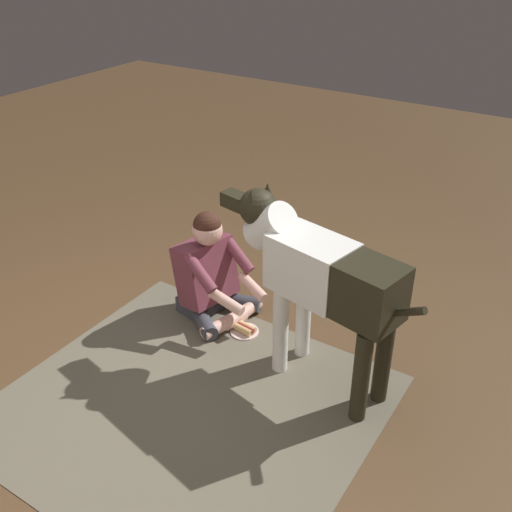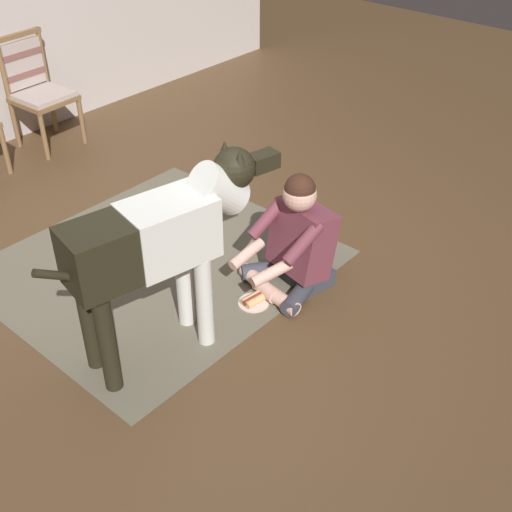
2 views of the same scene
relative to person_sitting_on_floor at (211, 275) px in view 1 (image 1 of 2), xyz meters
The scene contains 5 objects.
ground_plane 0.60m from the person_sitting_on_floor, 117.59° to the left, with size 13.13×13.13×0.00m, color brown.
area_rug 1.01m from the person_sitting_on_floor, 117.66° to the left, with size 2.09×1.93×0.01m, color #66604E.
person_sitting_on_floor is the anchor object (origin of this frame).
large_dog 1.03m from the person_sitting_on_floor, 168.37° to the left, with size 1.44×0.47×1.15m.
hot_dog_on_plate 0.45m from the person_sitting_on_floor, 168.37° to the left, with size 0.20×0.20×0.06m.
Camera 1 is at (-1.95, 2.37, 2.54)m, focal length 41.65 mm.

